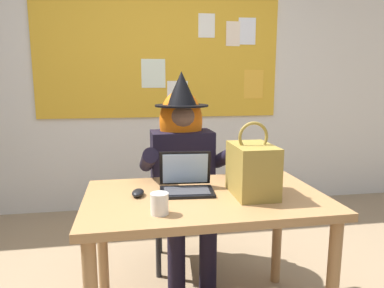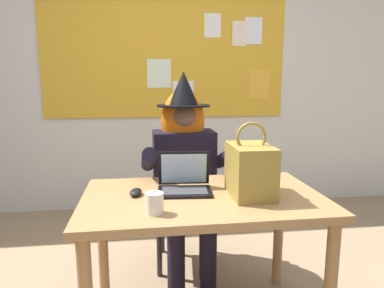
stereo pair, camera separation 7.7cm
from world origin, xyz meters
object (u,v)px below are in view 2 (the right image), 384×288
(handbag, at_px, (250,170))
(chair_at_desk, at_px, (184,193))
(person_costumed, at_px, (185,160))
(coffee_mug, at_px, (155,203))
(computer_mouse, at_px, (136,192))
(laptop, at_px, (184,182))
(desk_main, at_px, (203,213))

(handbag, bearing_deg, chair_at_desk, 108.42)
(person_costumed, distance_m, coffee_mug, 0.87)
(chair_at_desk, height_order, computer_mouse, chair_at_desk)
(person_costumed, xyz_separation_m, laptop, (-0.06, -0.53, 0.00))
(chair_at_desk, distance_m, handbag, 0.89)
(desk_main, height_order, person_costumed, person_costumed)
(computer_mouse, bearing_deg, person_costumed, 70.58)
(desk_main, bearing_deg, coffee_mug, -138.09)
(person_costumed, xyz_separation_m, coffee_mug, (-0.23, -0.84, 0.00))
(computer_mouse, bearing_deg, laptop, 19.38)
(desk_main, xyz_separation_m, person_costumed, (-0.02, 0.61, 0.14))
(person_costumed, distance_m, laptop, 0.53)
(chair_at_desk, bearing_deg, desk_main, 7.08)
(computer_mouse, bearing_deg, coffee_mug, -61.79)
(person_costumed, xyz_separation_m, computer_mouse, (-0.32, -0.57, -0.03))
(laptop, relative_size, coffee_mug, 3.11)
(chair_at_desk, relative_size, computer_mouse, 8.65)
(computer_mouse, bearing_deg, chair_at_desk, 74.59)
(person_costumed, bearing_deg, handbag, 20.60)
(computer_mouse, bearing_deg, desk_main, 2.95)
(desk_main, bearing_deg, laptop, 135.84)
(desk_main, xyz_separation_m, chair_at_desk, (-0.02, 0.74, -0.13))
(computer_mouse, xyz_separation_m, coffee_mug, (0.09, -0.26, 0.03))
(person_costumed, relative_size, coffee_mug, 14.46)
(handbag, distance_m, coffee_mug, 0.53)
(person_costumed, distance_m, computer_mouse, 0.66)
(computer_mouse, distance_m, coffee_mug, 0.28)
(chair_at_desk, relative_size, handbag, 2.38)
(handbag, relative_size, coffee_mug, 3.98)
(desk_main, xyz_separation_m, coffee_mug, (-0.25, -0.22, 0.15))
(desk_main, distance_m, chair_at_desk, 0.75)
(desk_main, relative_size, computer_mouse, 11.82)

